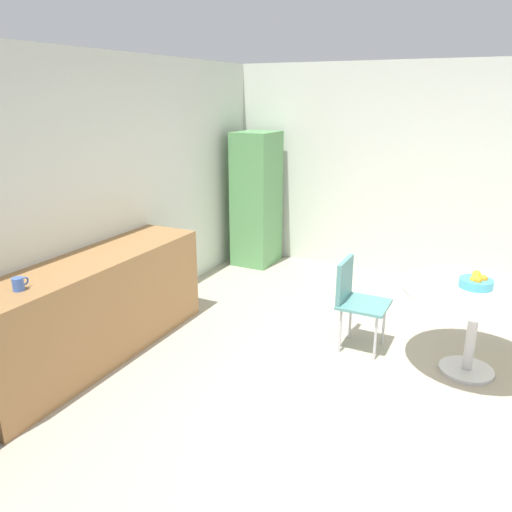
{
  "coord_description": "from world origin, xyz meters",
  "views": [
    {
      "loc": [
        -3.31,
        -0.38,
        2.23
      ],
      "look_at": [
        0.18,
        1.37,
        0.95
      ],
      "focal_mm": 34.98,
      "sensor_mm": 36.0,
      "label": 1
    }
  ],
  "objects_px": {
    "locker_cabinet": "(256,199)",
    "mug_white": "(19,284)",
    "round_table": "(476,304)",
    "chair_teal": "(354,294)",
    "fruit_bowl": "(476,282)"
  },
  "relations": [
    {
      "from": "locker_cabinet",
      "to": "fruit_bowl",
      "type": "distance_m",
      "value": 3.32
    },
    {
      "from": "locker_cabinet",
      "to": "chair_teal",
      "type": "height_order",
      "value": "locker_cabinet"
    },
    {
      "from": "mug_white",
      "to": "fruit_bowl",
      "type": "bearing_deg",
      "value": -55.77
    },
    {
      "from": "fruit_bowl",
      "to": "mug_white",
      "type": "relative_size",
      "value": 2.04
    },
    {
      "from": "mug_white",
      "to": "chair_teal",
      "type": "bearing_deg",
      "value": -44.89
    },
    {
      "from": "locker_cabinet",
      "to": "mug_white",
      "type": "bearing_deg",
      "value": 179.45
    },
    {
      "from": "fruit_bowl",
      "to": "mug_white",
      "type": "xyz_separation_m",
      "value": [
        -1.96,
        2.88,
        0.16
      ]
    },
    {
      "from": "fruit_bowl",
      "to": "round_table",
      "type": "bearing_deg",
      "value": -156.15
    },
    {
      "from": "round_table",
      "to": "mug_white",
      "type": "relative_size",
      "value": 9.0
    },
    {
      "from": "locker_cabinet",
      "to": "fruit_bowl",
      "type": "xyz_separation_m",
      "value": [
        -1.72,
        -2.84,
        -0.09
      ]
    },
    {
      "from": "locker_cabinet",
      "to": "round_table",
      "type": "distance_m",
      "value": 3.38
    },
    {
      "from": "round_table",
      "to": "fruit_bowl",
      "type": "relative_size",
      "value": 4.41
    },
    {
      "from": "locker_cabinet",
      "to": "fruit_bowl",
      "type": "bearing_deg",
      "value": -121.26
    },
    {
      "from": "round_table",
      "to": "chair_teal",
      "type": "relative_size",
      "value": 1.4
    },
    {
      "from": "round_table",
      "to": "mug_white",
      "type": "height_order",
      "value": "mug_white"
    }
  ]
}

